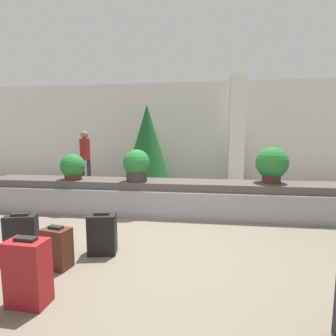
{
  "coord_description": "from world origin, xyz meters",
  "views": [
    {
      "loc": [
        0.67,
        -3.3,
        1.51
      ],
      "look_at": [
        0.0,
        1.67,
        0.89
      ],
      "focal_mm": 28.0,
      "sensor_mm": 36.0,
      "label": 1
    }
  ],
  "objects_px": {
    "potted_plant_1": "(272,164)",
    "traveler_0": "(85,153)",
    "suitcase_0": "(28,272)",
    "decorated_tree": "(147,144)",
    "suitcase_1": "(57,248)",
    "potted_plant_2": "(137,165)",
    "pillar": "(236,132)",
    "suitcase_4": "(102,234)",
    "suitcase_2": "(22,237)",
    "potted_plant_0": "(73,167)"
  },
  "relations": [
    {
      "from": "pillar",
      "to": "potted_plant_1",
      "type": "relative_size",
      "value": 4.82
    },
    {
      "from": "suitcase_4",
      "to": "traveler_0",
      "type": "xyz_separation_m",
      "value": [
        -2.2,
        4.25,
        0.72
      ]
    },
    {
      "from": "pillar",
      "to": "decorated_tree",
      "type": "distance_m",
      "value": 2.6
    },
    {
      "from": "potted_plant_0",
      "to": "decorated_tree",
      "type": "xyz_separation_m",
      "value": [
        1.01,
        2.39,
        0.39
      ]
    },
    {
      "from": "decorated_tree",
      "to": "potted_plant_0",
      "type": "bearing_deg",
      "value": -112.9
    },
    {
      "from": "traveler_0",
      "to": "decorated_tree",
      "type": "distance_m",
      "value": 1.92
    },
    {
      "from": "potted_plant_1",
      "to": "traveler_0",
      "type": "xyz_separation_m",
      "value": [
        -4.73,
        2.3,
        0.0
      ]
    },
    {
      "from": "suitcase_0",
      "to": "suitcase_4",
      "type": "xyz_separation_m",
      "value": [
        0.26,
        1.07,
        -0.04
      ]
    },
    {
      "from": "pillar",
      "to": "traveler_0",
      "type": "distance_m",
      "value": 4.48
    },
    {
      "from": "pillar",
      "to": "suitcase_1",
      "type": "xyz_separation_m",
      "value": [
        -2.59,
        -5.18,
        -1.36
      ]
    },
    {
      "from": "suitcase_1",
      "to": "suitcase_4",
      "type": "distance_m",
      "value": 0.57
    },
    {
      "from": "pillar",
      "to": "traveler_0",
      "type": "xyz_separation_m",
      "value": [
        -4.41,
        -0.51,
        -0.62
      ]
    },
    {
      "from": "suitcase_4",
      "to": "decorated_tree",
      "type": "xyz_separation_m",
      "value": [
        -0.3,
        4.19,
        1.01
      ]
    },
    {
      "from": "potted_plant_1",
      "to": "suitcase_0",
      "type": "bearing_deg",
      "value": -132.75
    },
    {
      "from": "potted_plant_0",
      "to": "pillar",
      "type": "bearing_deg",
      "value": 40.02
    },
    {
      "from": "pillar",
      "to": "decorated_tree",
      "type": "bearing_deg",
      "value": -167.22
    },
    {
      "from": "traveler_0",
      "to": "decorated_tree",
      "type": "relative_size",
      "value": 0.7
    },
    {
      "from": "suitcase_1",
      "to": "potted_plant_0",
      "type": "relative_size",
      "value": 0.97
    },
    {
      "from": "suitcase_2",
      "to": "potted_plant_0",
      "type": "distance_m",
      "value": 2.21
    },
    {
      "from": "potted_plant_1",
      "to": "traveler_0",
      "type": "relative_size",
      "value": 0.4
    },
    {
      "from": "suitcase_2",
      "to": "suitcase_4",
      "type": "height_order",
      "value": "suitcase_2"
    },
    {
      "from": "pillar",
      "to": "suitcase_0",
      "type": "bearing_deg",
      "value": -113.01
    },
    {
      "from": "suitcase_4",
      "to": "potted_plant_2",
      "type": "height_order",
      "value": "potted_plant_2"
    },
    {
      "from": "traveler_0",
      "to": "potted_plant_1",
      "type": "bearing_deg",
      "value": 61.92
    },
    {
      "from": "suitcase_4",
      "to": "decorated_tree",
      "type": "height_order",
      "value": "decorated_tree"
    },
    {
      "from": "suitcase_2",
      "to": "suitcase_0",
      "type": "bearing_deg",
      "value": -65.5
    },
    {
      "from": "potted_plant_0",
      "to": "potted_plant_1",
      "type": "height_order",
      "value": "potted_plant_1"
    },
    {
      "from": "suitcase_0",
      "to": "suitcase_2",
      "type": "relative_size",
      "value": 1.08
    },
    {
      "from": "suitcase_0",
      "to": "potted_plant_1",
      "type": "xyz_separation_m",
      "value": [
        2.8,
        3.03,
        0.68
      ]
    },
    {
      "from": "pillar",
      "to": "suitcase_4",
      "type": "xyz_separation_m",
      "value": [
        -2.21,
        -4.76,
        -1.34
      ]
    },
    {
      "from": "traveler_0",
      "to": "suitcase_0",
      "type": "bearing_deg",
      "value": 17.74
    },
    {
      "from": "suitcase_4",
      "to": "potted_plant_2",
      "type": "relative_size",
      "value": 0.89
    },
    {
      "from": "potted_plant_1",
      "to": "decorated_tree",
      "type": "height_order",
      "value": "decorated_tree"
    },
    {
      "from": "traveler_0",
      "to": "suitcase_2",
      "type": "bearing_deg",
      "value": 13.57
    },
    {
      "from": "pillar",
      "to": "potted_plant_0",
      "type": "bearing_deg",
      "value": -139.98
    },
    {
      "from": "potted_plant_1",
      "to": "potted_plant_2",
      "type": "height_order",
      "value": "potted_plant_1"
    },
    {
      "from": "potted_plant_0",
      "to": "potted_plant_1",
      "type": "bearing_deg",
      "value": 2.3
    },
    {
      "from": "pillar",
      "to": "potted_plant_1",
      "type": "xyz_separation_m",
      "value": [
        0.32,
        -2.81,
        -0.62
      ]
    },
    {
      "from": "suitcase_2",
      "to": "decorated_tree",
      "type": "bearing_deg",
      "value": 67.1
    },
    {
      "from": "suitcase_4",
      "to": "potted_plant_1",
      "type": "distance_m",
      "value": 3.28
    },
    {
      "from": "potted_plant_0",
      "to": "potted_plant_2",
      "type": "distance_m",
      "value": 1.32
    },
    {
      "from": "suitcase_1",
      "to": "decorated_tree",
      "type": "xyz_separation_m",
      "value": [
        0.07,
        4.61,
        1.04
      ]
    },
    {
      "from": "traveler_0",
      "to": "decorated_tree",
      "type": "bearing_deg",
      "value": 85.98
    },
    {
      "from": "potted_plant_1",
      "to": "traveler_0",
      "type": "height_order",
      "value": "traveler_0"
    },
    {
      "from": "pillar",
      "to": "suitcase_4",
      "type": "bearing_deg",
      "value": -114.93
    },
    {
      "from": "suitcase_1",
      "to": "potted_plant_2",
      "type": "xyz_separation_m",
      "value": [
        0.38,
        2.19,
        0.71
      ]
    },
    {
      "from": "suitcase_4",
      "to": "suitcase_1",
      "type": "bearing_deg",
      "value": -142.48
    },
    {
      "from": "pillar",
      "to": "suitcase_0",
      "type": "relative_size",
      "value": 5.09
    },
    {
      "from": "potted_plant_2",
      "to": "traveler_0",
      "type": "bearing_deg",
      "value": 131.55
    },
    {
      "from": "suitcase_2",
      "to": "traveler_0",
      "type": "height_order",
      "value": "traveler_0"
    }
  ]
}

